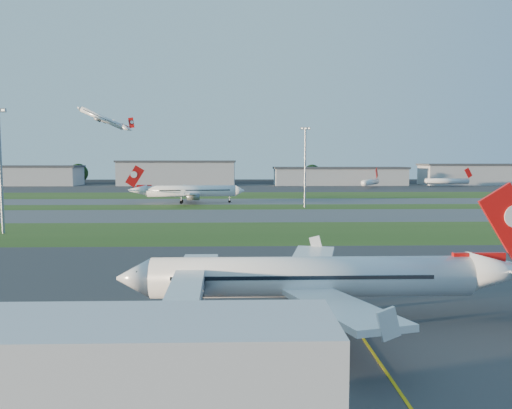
{
  "coord_description": "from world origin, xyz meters",
  "views": [
    {
      "loc": [
        -5.3,
        -52.24,
        15.2
      ],
      "look_at": [
        -2.7,
        40.34,
        7.0
      ],
      "focal_mm": 35.0,
      "sensor_mm": 36.0,
      "label": 1
    }
  ],
  "objects_px": {
    "airliner_parked": "(315,278)",
    "light_mast_centre": "(305,162)",
    "light_mast_west": "(0,162)",
    "airliner_taxiing": "(191,191)",
    "jet_bridge": "(183,309)",
    "mini_jet_far": "(447,181)",
    "mini_jet_near": "(370,182)"
  },
  "relations": [
    {
      "from": "mini_jet_near",
      "to": "light_mast_centre",
      "type": "bearing_deg",
      "value": -174.02
    },
    {
      "from": "airliner_taxiing",
      "to": "mini_jet_near",
      "type": "xyz_separation_m",
      "value": [
        89.48,
        96.42,
        -0.96
      ]
    },
    {
      "from": "airliner_taxiing",
      "to": "light_mast_west",
      "type": "relative_size",
      "value": 1.5
    },
    {
      "from": "airliner_parked",
      "to": "airliner_taxiing",
      "type": "bearing_deg",
      "value": 100.6
    },
    {
      "from": "jet_bridge",
      "to": "light_mast_west",
      "type": "xyz_separation_m",
      "value": [
        -45.19,
        67.24,
        10.81
      ]
    },
    {
      "from": "airliner_taxiing",
      "to": "mini_jet_near",
      "type": "height_order",
      "value": "airliner_taxiing"
    },
    {
      "from": "light_mast_west",
      "to": "light_mast_centre",
      "type": "height_order",
      "value": "same"
    },
    {
      "from": "mini_jet_far",
      "to": "light_mast_centre",
      "type": "relative_size",
      "value": 1.11
    },
    {
      "from": "airliner_taxiing",
      "to": "mini_jet_near",
      "type": "relative_size",
      "value": 1.51
    },
    {
      "from": "mini_jet_far",
      "to": "airliner_taxiing",
      "type": "bearing_deg",
      "value": -146.59
    },
    {
      "from": "mini_jet_near",
      "to": "light_mast_centre",
      "type": "relative_size",
      "value": 0.99
    },
    {
      "from": "mini_jet_far",
      "to": "light_mast_centre",
      "type": "distance_m",
      "value": 160.19
    },
    {
      "from": "mini_jet_far",
      "to": "airliner_parked",
      "type": "bearing_deg",
      "value": -119.9
    },
    {
      "from": "mini_jet_far",
      "to": "light_mast_west",
      "type": "bearing_deg",
      "value": -137.71
    },
    {
      "from": "airliner_parked",
      "to": "light_mast_centre",
      "type": "height_order",
      "value": "light_mast_centre"
    },
    {
      "from": "mini_jet_near",
      "to": "light_mast_west",
      "type": "xyz_separation_m",
      "value": [
        -120.86,
        -169.85,
        11.53
      ]
    },
    {
      "from": "mini_jet_far",
      "to": "light_mast_centre",
      "type": "bearing_deg",
      "value": -132.99
    },
    {
      "from": "light_mast_centre",
      "to": "airliner_taxiing",
      "type": "bearing_deg",
      "value": 155.72
    },
    {
      "from": "airliner_parked",
      "to": "light_mast_centre",
      "type": "relative_size",
      "value": 1.45
    },
    {
      "from": "light_mast_centre",
      "to": "jet_bridge",
      "type": "bearing_deg",
      "value": -101.38
    },
    {
      "from": "mini_jet_near",
      "to": "mini_jet_far",
      "type": "relative_size",
      "value": 0.89
    },
    {
      "from": "airliner_taxiing",
      "to": "mini_jet_near",
      "type": "distance_m",
      "value": 131.55
    },
    {
      "from": "airliner_taxiing",
      "to": "light_mast_centre",
      "type": "relative_size",
      "value": 1.5
    },
    {
      "from": "airliner_parked",
      "to": "light_mast_west",
      "type": "distance_m",
      "value": 81.74
    },
    {
      "from": "airliner_taxiing",
      "to": "airliner_parked",
      "type": "bearing_deg",
      "value": 95.28
    },
    {
      "from": "airliner_taxiing",
      "to": "mini_jet_far",
      "type": "height_order",
      "value": "airliner_taxiing"
    },
    {
      "from": "jet_bridge",
      "to": "mini_jet_far",
      "type": "height_order",
      "value": "mini_jet_far"
    },
    {
      "from": "jet_bridge",
      "to": "light_mast_west",
      "type": "bearing_deg",
      "value": 123.91
    },
    {
      "from": "light_mast_centre",
      "to": "airliner_parked",
      "type": "bearing_deg",
      "value": -96.71
    },
    {
      "from": "jet_bridge",
      "to": "airliner_parked",
      "type": "bearing_deg",
      "value": 38.98
    },
    {
      "from": "jet_bridge",
      "to": "light_mast_centre",
      "type": "bearing_deg",
      "value": 78.62
    },
    {
      "from": "jet_bridge",
      "to": "mini_jet_near",
      "type": "xyz_separation_m",
      "value": [
        75.67,
        237.08,
        -0.73
      ]
    }
  ]
}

